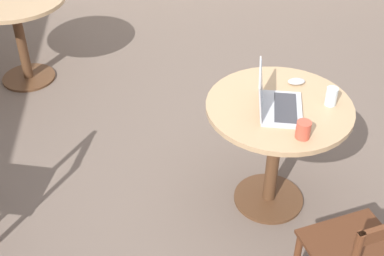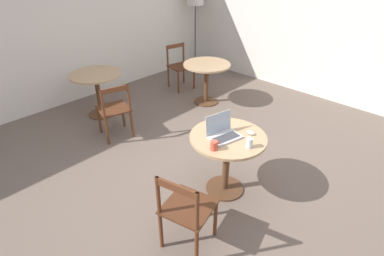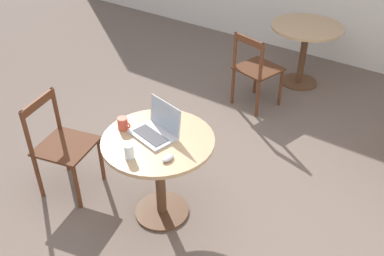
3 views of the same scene
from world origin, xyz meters
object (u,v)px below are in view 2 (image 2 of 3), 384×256
at_px(chair_mid_back, 180,66).
at_px(floor_lamp, 195,3).
at_px(chair_near_left, 186,210).
at_px(chair_far_front, 115,110).
at_px(cafe_table_mid, 207,73).
at_px(laptop, 223,132).
at_px(mouse, 251,133).
at_px(cafe_table_far, 97,83).
at_px(mug, 214,145).
at_px(cafe_table_near, 227,149).
at_px(drinking_glass, 249,143).

height_order(chair_mid_back, floor_lamp, floor_lamp).
height_order(chair_near_left, chair_far_front, same).
bearing_deg(cafe_table_mid, laptop, -134.40).
xyz_separation_m(laptop, mouse, (0.24, -0.18, -0.03)).
height_order(chair_mid_back, laptop, laptop).
xyz_separation_m(cafe_table_far, chair_mid_back, (1.75, -0.11, -0.13)).
bearing_deg(mug, laptop, 20.02).
height_order(cafe_table_far, laptop, laptop).
distance_m(chair_near_left, chair_far_front, 2.19).
bearing_deg(mouse, laptop, 142.98).
relative_size(chair_far_front, mouse, 8.40).
height_order(cafe_table_far, chair_mid_back, chair_mid_back).
xyz_separation_m(cafe_table_mid, cafe_table_far, (-1.59, 0.96, 0.00)).
xyz_separation_m(cafe_table_mid, mouse, (-1.39, -1.85, 0.18)).
distance_m(cafe_table_near, drinking_glass, 0.35).
xyz_separation_m(chair_near_left, laptop, (0.80, 0.26, 0.34)).
xyz_separation_m(chair_mid_back, chair_far_front, (-1.96, -0.68, 0.00)).
bearing_deg(chair_near_left, drinking_glass, -4.08).
height_order(chair_near_left, floor_lamp, floor_lamp).
xyz_separation_m(chair_mid_back, mug, (-2.04, -2.61, 0.34)).
height_order(laptop, mug, laptop).
height_order(chair_near_left, mug, chair_near_left).
distance_m(chair_mid_back, mouse, 3.13).
bearing_deg(laptop, cafe_table_mid, 45.60).
bearing_deg(chair_far_front, mouse, -78.74).
bearing_deg(cafe_table_mid, chair_near_left, -141.68).
distance_m(chair_far_front, floor_lamp, 3.49).
height_order(cafe_table_mid, floor_lamp, floor_lamp).
bearing_deg(mug, cafe_table_far, 83.89).
bearing_deg(chair_far_front, cafe_table_near, -83.89).
bearing_deg(drinking_glass, mouse, 31.15).
bearing_deg(chair_far_front, cafe_table_mid, -5.40).
relative_size(cafe_table_mid, drinking_glass, 7.84).
distance_m(mouse, drinking_glass, 0.26).
distance_m(cafe_table_far, drinking_glass, 2.95).
relative_size(cafe_table_far, floor_lamp, 0.49).
relative_size(chair_near_left, mouse, 8.40).
bearing_deg(mouse, mug, 169.13).
height_order(chair_far_front, floor_lamp, floor_lamp).
xyz_separation_m(floor_lamp, mug, (-3.16, -3.25, -0.66)).
height_order(cafe_table_mid, mug, mug).
xyz_separation_m(floor_lamp, mouse, (-2.67, -3.34, -0.69)).
xyz_separation_m(cafe_table_near, cafe_table_far, (0.00, 2.67, 0.00)).
height_order(cafe_table_far, mug, mug).
distance_m(cafe_table_far, laptop, 2.64).
bearing_deg(cafe_table_near, chair_far_front, 96.11).
bearing_deg(mug, chair_near_left, -163.21).
bearing_deg(mug, cafe_table_mid, 43.09).
bearing_deg(cafe_table_near, drinking_glass, -94.05).
bearing_deg(cafe_table_mid, mug, -136.91).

